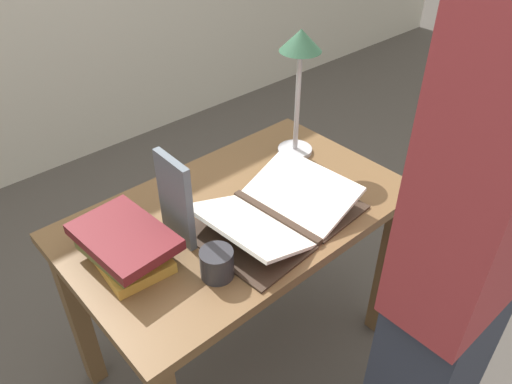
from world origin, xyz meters
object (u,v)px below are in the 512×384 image
object	(u,v)px
book_stack_tall	(126,245)
book_standing_upright	(175,200)
person_reader	(457,286)
open_book	(276,213)
reading_lamp	(300,61)
coffee_mug	(217,263)

from	to	relation	value
book_stack_tall	book_standing_upright	world-z (taller)	book_standing_upright
book_stack_tall	person_reader	bearing A→B (deg)	-56.71
open_book	book_stack_tall	world-z (taller)	book_stack_tall
book_stack_tall	reading_lamp	xyz separation A→B (m)	(0.77, 0.09, 0.31)
reading_lamp	book_stack_tall	bearing A→B (deg)	-173.34
book_standing_upright	person_reader	distance (m)	0.77
reading_lamp	open_book	bearing A→B (deg)	-143.76
book_stack_tall	coffee_mug	xyz separation A→B (m)	(0.15, -0.22, -0.01)
person_reader	reading_lamp	bearing A→B (deg)	-109.74
open_book	person_reader	xyz separation A→B (m)	(0.04, -0.57, 0.10)
book_standing_upright	person_reader	world-z (taller)	person_reader
book_stack_tall	open_book	bearing A→B (deg)	-19.28
book_stack_tall	book_standing_upright	bearing A→B (deg)	-6.88
open_book	coffee_mug	world-z (taller)	open_book
book_stack_tall	coffee_mug	distance (m)	0.27
reading_lamp	person_reader	size ratio (longest dim) A/B	0.27
person_reader	coffee_mug	bearing A→B (deg)	-57.51
book_standing_upright	reading_lamp	world-z (taller)	reading_lamp
book_standing_upright	person_reader	size ratio (longest dim) A/B	0.16
open_book	person_reader	bearing A→B (deg)	-90.33
book_stack_tall	book_standing_upright	distance (m)	0.19
coffee_mug	open_book	bearing A→B (deg)	12.74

